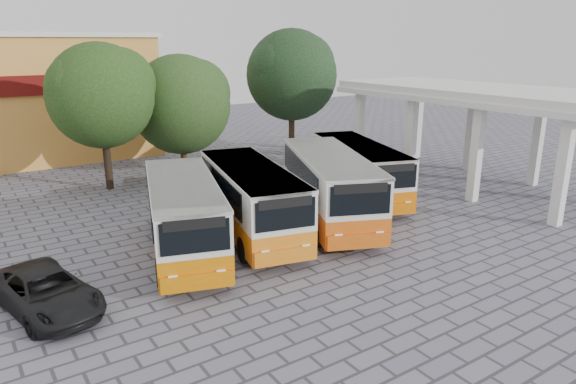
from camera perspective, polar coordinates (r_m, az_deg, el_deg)
ground at (r=20.81m, az=10.62°, el=-5.80°), size 90.00×90.00×0.00m
terminal_shelter at (r=30.06m, az=20.37°, el=9.98°), size 6.80×15.80×5.40m
bus_far_left at (r=19.51m, az=-11.50°, el=-2.23°), size 4.63×8.36×2.84m
bus_centre_left at (r=20.99m, az=-4.09°, el=-0.50°), size 4.17×8.43×2.89m
bus_centre_right at (r=22.58m, az=4.65°, el=0.94°), size 5.67×9.04×3.04m
bus_far_right at (r=26.17m, az=7.87°, el=2.70°), size 4.72×8.31×2.81m
tree_left at (r=28.89m, az=-19.99°, el=10.39°), size 5.76×5.49×7.77m
tree_middle at (r=31.89m, az=-11.75°, el=9.85°), size 6.24×5.94×7.07m
tree_right at (r=36.49m, az=0.50°, el=13.20°), size 6.59×6.28×8.64m
parked_car at (r=17.12m, az=-25.33°, el=-9.96°), size 3.02×4.83×1.24m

